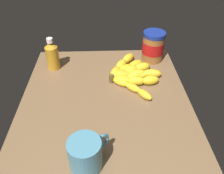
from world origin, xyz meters
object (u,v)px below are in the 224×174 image
peanut_butter_jar (153,47)px  honey_bottle (52,55)px  coffee_mug (85,154)px  banana_bunch (131,74)px

peanut_butter_jar → honey_bottle: honey_bottle is taller
honey_bottle → peanut_butter_jar: bearing=-83.4°
coffee_mug → peanut_butter_jar: bearing=-26.9°
banana_bunch → peanut_butter_jar: size_ratio=2.42×
honey_bottle → banana_bunch: bearing=-104.4°
peanut_butter_jar → coffee_mug: bearing=153.1°
banana_bunch → coffee_mug: size_ratio=2.95×
banana_bunch → honey_bottle: bearing=75.6°
honey_bottle → coffee_mug: (-48.68, -16.40, -1.52)cm
peanut_butter_jar → coffee_mug: 60.25cm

